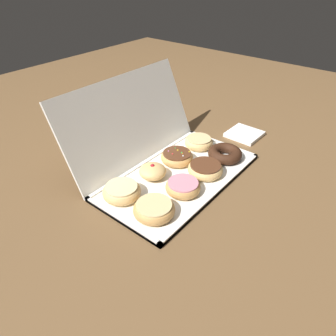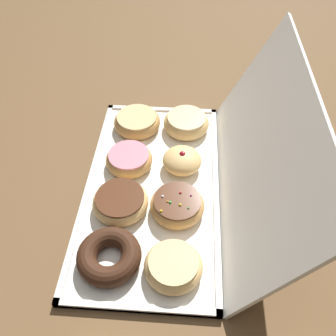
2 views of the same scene
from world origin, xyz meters
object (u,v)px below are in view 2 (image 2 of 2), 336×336
glazed_ring_donut_0 (137,122)px  pink_frosted_donut_1 (129,159)px  jelly_filled_donut_5 (182,160)px  chocolate_frosted_donut_2 (120,202)px  sprinkle_donut_6 (177,205)px  donut_box (152,188)px  glazed_ring_donut_4 (186,123)px  glazed_ring_donut_7 (173,266)px  chocolate_cake_ring_donut_3 (109,256)px

glazed_ring_donut_0 → pink_frosted_donut_1: bearing=-0.8°
glazed_ring_donut_0 → jelly_filled_donut_5: bearing=42.6°
chocolate_frosted_donut_2 → sprinkle_donut_6: size_ratio=1.03×
donut_box → chocolate_frosted_donut_2: bearing=-44.6°
chocolate_frosted_donut_2 → glazed_ring_donut_4: size_ratio=1.01×
jelly_filled_donut_5 → glazed_ring_donut_7: jelly_filled_donut_5 is taller
pink_frosted_donut_1 → glazed_ring_donut_0: bearing=179.2°
donut_box → pink_frosted_donut_1: size_ratio=5.07×
chocolate_frosted_donut_2 → glazed_ring_donut_4: 0.29m
glazed_ring_donut_0 → jelly_filled_donut_5: jelly_filled_donut_5 is taller
donut_box → chocolate_frosted_donut_2: 0.09m
glazed_ring_donut_4 → glazed_ring_donut_7: glazed_ring_donut_4 is taller
donut_box → chocolate_cake_ring_donut_3: chocolate_cake_ring_donut_3 is taller
donut_box → chocolate_cake_ring_donut_3: 0.20m
glazed_ring_donut_4 → jelly_filled_donut_5: bearing=-2.2°
glazed_ring_donut_0 → chocolate_cake_ring_donut_3: chocolate_cake_ring_donut_3 is taller
pink_frosted_donut_1 → jelly_filled_donut_5: size_ratio=1.22×
chocolate_cake_ring_donut_3 → jelly_filled_donut_5: bearing=153.3°
chocolate_cake_ring_donut_3 → donut_box: bearing=161.6°
donut_box → pink_frosted_donut_1: bearing=-136.1°
chocolate_cake_ring_donut_3 → chocolate_frosted_donut_2: bearing=179.3°
chocolate_cake_ring_donut_3 → sprinkle_donut_6: sprinkle_donut_6 is taller
donut_box → glazed_ring_donut_4: bearing=160.8°
glazed_ring_donut_0 → chocolate_frosted_donut_2: size_ratio=1.01×
chocolate_cake_ring_donut_3 → glazed_ring_donut_7: bearing=84.7°
glazed_ring_donut_0 → jelly_filled_donut_5: size_ratio=1.33×
glazed_ring_donut_4 → sprinkle_donut_6: bearing=-2.2°
jelly_filled_donut_5 → sprinkle_donut_6: (0.12, -0.00, -0.00)m
chocolate_frosted_donut_2 → glazed_ring_donut_7: chocolate_frosted_donut_2 is taller
glazed_ring_donut_0 → donut_box: bearing=16.5°
glazed_ring_donut_4 → sprinkle_donut_6: (0.26, -0.01, -0.00)m
jelly_filled_donut_5 → sprinkle_donut_6: bearing=-2.3°
glazed_ring_donut_7 → chocolate_frosted_donut_2: bearing=-138.8°
glazed_ring_donut_0 → pink_frosted_donut_1: same height
glazed_ring_donut_4 → sprinkle_donut_6: 0.26m
glazed_ring_donut_0 → glazed_ring_donut_7: (0.39, 0.12, -0.00)m
jelly_filled_donut_5 → sprinkle_donut_6: 0.12m
pink_frosted_donut_1 → chocolate_frosted_donut_2: (0.12, -0.00, 0.00)m
sprinkle_donut_6 → pink_frosted_donut_1: bearing=-136.1°
chocolate_frosted_donut_2 → chocolate_cake_ring_donut_3: 0.12m
sprinkle_donut_6 → chocolate_frosted_donut_2: bearing=-90.0°
chocolate_frosted_donut_2 → jelly_filled_donut_5: 0.17m
pink_frosted_donut_1 → jelly_filled_donut_5: (-0.00, 0.12, 0.00)m
donut_box → pink_frosted_donut_1: 0.09m
chocolate_frosted_donut_2 → jelly_filled_donut_5: (-0.12, 0.12, 0.00)m
chocolate_frosted_donut_2 → glazed_ring_donut_4: bearing=153.5°
glazed_ring_donut_0 → chocolate_frosted_donut_2: 0.25m
chocolate_frosted_donut_2 → sprinkle_donut_6: 0.12m
glazed_ring_donut_0 → sprinkle_donut_6: bearing=24.5°
glazed_ring_donut_0 → pink_frosted_donut_1: size_ratio=1.09×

